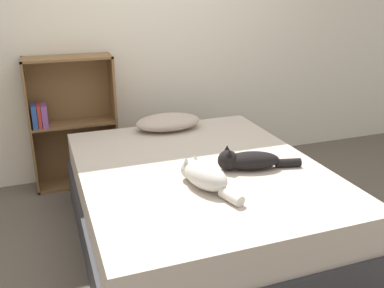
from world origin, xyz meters
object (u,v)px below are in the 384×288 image
Objects in this scene: pillow at (168,122)px; cat_light at (204,175)px; cat_dark at (248,160)px; bed at (199,205)px; bookshelf at (70,121)px.

cat_light is (-0.11, -1.06, 0.01)m from pillow.
cat_dark reaches higher than cat_light.
bookshelf reaches higher than bed.
cat_dark reaches higher than bed.
cat_light is at bearing -68.66° from bookshelf.
bed is 3.95× the size of cat_light.
cat_light is 0.91× the size of cat_dark.
cat_dark is (0.27, -0.15, 0.35)m from bed.
pillow reaches higher than bed.
pillow is at bearing -34.96° from bookshelf.
cat_light reaches higher than bed.
bed is at bearing -61.45° from bookshelf.
bookshelf is at bearing 4.06° from cat_light.
pillow is 1.08× the size of cat_light.
cat_dark is 1.72m from bookshelf.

